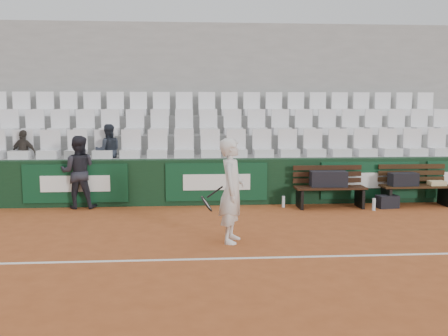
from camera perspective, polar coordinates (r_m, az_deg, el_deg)
ground at (r=7.20m, az=2.60°, el=-10.28°), size 80.00×80.00×0.00m
court_baseline at (r=7.20m, az=2.60°, el=-10.25°), size 18.00×0.06×0.01m
back_barrier at (r=10.97m, az=0.50°, el=-1.56°), size 18.00×0.34×1.00m
grandstand_tier_front at (r=11.59m, az=-0.09°, el=-1.10°), size 18.00×0.95×1.00m
grandstand_tier_mid at (r=12.51m, az=-0.40°, el=0.53°), size 18.00×0.95×1.45m
grandstand_tier_back at (r=13.43m, az=-0.67°, el=1.95°), size 18.00×0.95×1.90m
grandstand_rear_wall at (r=14.00m, az=-0.84°, el=7.28°), size 18.00×0.30×4.40m
seat_row_front at (r=11.33m, az=-0.03°, el=2.86°), size 11.90×0.44×0.63m
seat_row_mid at (r=12.26m, az=-0.35°, el=5.28°), size 11.90×0.44×0.63m
seat_row_back at (r=13.20m, az=-0.64°, el=7.36°), size 11.90×0.44×0.63m
bench_left at (r=10.86m, az=12.00°, el=-3.28°), size 1.50×0.56×0.45m
bench_right at (r=11.60m, az=21.02°, el=-2.95°), size 1.50×0.56×0.45m
sports_bag_left at (r=10.84m, az=11.84°, el=-1.21°), size 0.78×0.37×0.33m
sports_bag_right at (r=11.38m, az=19.80°, el=-1.22°), size 0.62×0.33×0.28m
towel at (r=11.73m, az=23.14°, el=-1.60°), size 0.35×0.26×0.09m
sports_bag_ground at (r=11.18m, az=18.15°, el=-3.67°), size 0.47×0.33×0.27m
water_bottle_near at (r=10.76m, az=6.81°, el=-3.83°), size 0.07×0.07×0.24m
water_bottle_far at (r=10.80m, az=16.75°, el=-4.01°), size 0.07×0.07×0.26m
tennis_player at (r=7.86m, az=0.89°, el=-2.61°), size 0.76×0.68×1.65m
ball_kid at (r=10.94m, az=-16.31°, el=-0.45°), size 0.76×0.59×1.54m
spectator_b at (r=11.90m, az=-21.97°, el=3.63°), size 0.68×0.44×1.08m
spectator_c at (r=11.47m, az=-13.15°, el=4.16°), size 0.67×0.57×1.20m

